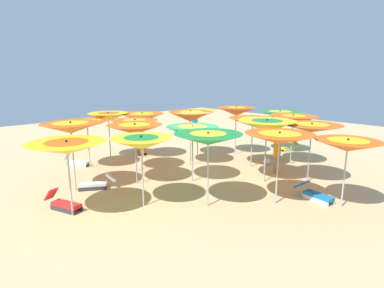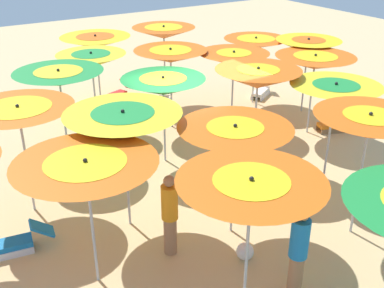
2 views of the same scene
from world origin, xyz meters
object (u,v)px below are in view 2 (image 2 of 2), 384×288
at_px(beach_umbrella_4, 308,46).
at_px(beach_umbrella_12, 163,86).
at_px(beach_umbrella_2, 335,92).
at_px(beachgoer_2, 298,251).
at_px(beach_umbrella_1, 369,126).
at_px(beach_umbrella_17, 59,78).
at_px(lounger_5, 262,90).
at_px(beach_umbrella_13, 171,56).
at_px(beach_umbrella_7, 258,79).
at_px(beach_umbrella_8, 234,59).
at_px(beach_umbrella_6, 235,136).
at_px(beachgoer_0, 170,214).
at_px(beach_umbrella_14, 164,33).
at_px(lounger_1, 11,244).
at_px(beach_umbrella_16, 19,115).
at_px(lounger_2, 337,124).
at_px(beach_umbrella_11, 123,123).
at_px(beach_umbrella_3, 315,62).
at_px(beach_umbrella_9, 256,43).
at_px(beach_umbrella_10, 86,170).
at_px(lounger_4, 164,102).
at_px(beach_umbrella_19, 96,42).
at_px(lounger_0, 116,94).
at_px(beach_ball, 245,251).
at_px(beach_umbrella_5, 251,193).

bearing_deg(beach_umbrella_4, beach_umbrella_12, -172.96).
bearing_deg(beach_umbrella_2, beachgoer_2, -143.01).
bearing_deg(beach_umbrella_1, beach_umbrella_17, 122.21).
bearing_deg(lounger_5, beach_umbrella_13, -21.87).
xyz_separation_m(beach_umbrella_1, lounger_5, (3.55, 7.02, -2.04)).
height_order(beach_umbrella_7, beach_umbrella_8, beach_umbrella_7).
distance_m(beach_umbrella_6, beachgoer_0, 1.80).
height_order(beach_umbrella_14, lounger_1, beach_umbrella_14).
height_order(beach_umbrella_16, lounger_5, beach_umbrella_16).
relative_size(beach_umbrella_1, beachgoer_0, 1.57).
bearing_deg(lounger_2, beach_umbrella_6, 44.64).
bearing_deg(beachgoer_0, beach_umbrella_17, 110.93).
xyz_separation_m(beach_umbrella_4, lounger_1, (-9.51, -2.37, -1.88)).
height_order(beach_umbrella_8, beach_umbrella_11, beach_umbrella_11).
relative_size(beach_umbrella_3, beach_umbrella_14, 0.91).
relative_size(beach_umbrella_1, beach_umbrella_13, 1.07).
height_order(beach_umbrella_4, beach_umbrella_11, beach_umbrella_11).
height_order(beach_umbrella_6, beach_umbrella_11, beach_umbrella_11).
bearing_deg(beach_umbrella_14, beach_umbrella_17, -149.17).
distance_m(beach_umbrella_6, lounger_5, 8.18).
bearing_deg(beachgoer_2, beach_umbrella_16, -86.86).
distance_m(beach_umbrella_8, beach_umbrella_11, 5.44).
xyz_separation_m(beach_umbrella_9, beach_umbrella_10, (-7.63, -5.35, 0.14)).
height_order(lounger_4, lounger_5, lounger_5).
xyz_separation_m(beach_umbrella_7, beachgoer_0, (-3.38, -1.82, -1.43)).
bearing_deg(beach_umbrella_13, beach_umbrella_9, 5.99).
relative_size(beach_umbrella_19, beachgoer_0, 1.42).
distance_m(lounger_2, lounger_4, 5.38).
bearing_deg(beach_umbrella_11, lounger_4, 54.65).
bearing_deg(beach_umbrella_7, lounger_0, 98.71).
bearing_deg(beach_umbrella_16, beach_umbrella_12, 8.04).
bearing_deg(beach_ball, beach_umbrella_11, 121.39).
height_order(beach_umbrella_11, beach_umbrella_19, beach_umbrella_11).
xyz_separation_m(beach_umbrella_8, beachgoer_0, (-4.39, -4.08, -1.21)).
xyz_separation_m(lounger_5, beachgoer_0, (-6.86, -5.69, 0.62)).
bearing_deg(beach_umbrella_4, beach_umbrella_9, 118.93).
bearing_deg(beach_umbrella_7, beach_umbrella_2, -54.64).
xyz_separation_m(beach_umbrella_5, beach_umbrella_7, (3.03, 3.57, 0.20)).
relative_size(beach_umbrella_2, lounger_0, 1.81).
bearing_deg(lounger_4, beach_umbrella_4, -94.65).
height_order(beach_umbrella_7, beach_umbrella_17, beach_umbrella_7).
bearing_deg(beach_ball, lounger_2, 28.34).
bearing_deg(beach_umbrella_7, beach_umbrella_9, 51.36).
xyz_separation_m(beach_umbrella_3, lounger_0, (-3.58, 5.36, -1.85)).
height_order(beach_umbrella_2, lounger_2, beach_umbrella_2).
xyz_separation_m(beach_umbrella_6, beach_umbrella_9, (4.88, 5.42, -0.06)).
relative_size(beach_umbrella_14, lounger_4, 1.93).
relative_size(beach_umbrella_13, beach_umbrella_17, 0.98).
bearing_deg(beach_umbrella_5, beach_umbrella_11, 101.11).
distance_m(beach_umbrella_6, lounger_1, 4.53).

